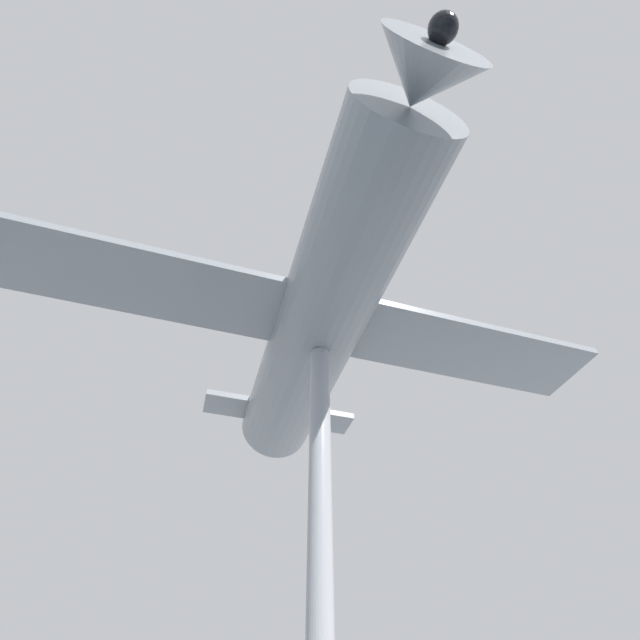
% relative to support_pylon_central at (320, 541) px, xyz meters
% --- Properties ---
extents(support_pylon_central, '(0.41, 0.41, 7.82)m').
position_rel_support_pylon_central_xyz_m(support_pylon_central, '(0.00, 0.00, 0.00)').
color(support_pylon_central, '#B7B7BC').
rests_on(support_pylon_central, ground_plane).
extents(suspended_airplane, '(14.25, 11.45, 3.01)m').
position_rel_support_pylon_central_xyz_m(suspended_airplane, '(-0.07, 0.20, 4.97)').
color(suspended_airplane, '#93999E').
rests_on(suspended_airplane, support_pylon_central).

